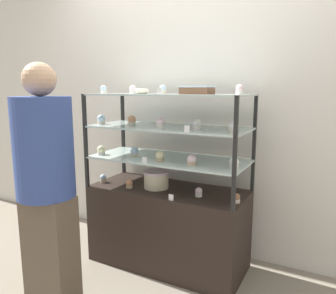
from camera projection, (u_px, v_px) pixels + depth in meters
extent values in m
plane|color=gray|center=(168.00, 262.00, 2.64)|extent=(20.00, 20.00, 0.00)
cube|color=silver|center=(190.00, 99.00, 2.77)|extent=(8.00, 0.05, 2.60)
cube|color=black|center=(168.00, 226.00, 2.59)|extent=(1.20, 0.52, 0.62)
cube|color=black|center=(124.00, 160.00, 3.00)|extent=(0.02, 0.02, 0.24)
cube|color=black|center=(253.00, 175.00, 2.46)|extent=(0.02, 0.02, 0.24)
cube|color=black|center=(87.00, 171.00, 2.57)|extent=(0.02, 0.02, 0.24)
cube|color=black|center=(233.00, 193.00, 2.03)|extent=(0.02, 0.02, 0.24)
cube|color=#B2C6C1|center=(168.00, 159.00, 2.49)|extent=(1.20, 0.52, 0.01)
cube|color=black|center=(123.00, 134.00, 2.96)|extent=(0.02, 0.02, 0.24)
cube|color=black|center=(254.00, 144.00, 2.42)|extent=(0.02, 0.02, 0.24)
cube|color=black|center=(86.00, 141.00, 2.53)|extent=(0.02, 0.02, 0.24)
cube|color=black|center=(235.00, 155.00, 1.98)|extent=(0.02, 0.02, 0.24)
cube|color=#B2C6C1|center=(168.00, 127.00, 2.45)|extent=(1.20, 0.52, 0.01)
cube|color=black|center=(122.00, 107.00, 2.91)|extent=(0.02, 0.02, 0.24)
cube|color=black|center=(256.00, 111.00, 2.37)|extent=(0.02, 0.02, 0.24)
cube|color=black|center=(84.00, 110.00, 2.48)|extent=(0.02, 0.02, 0.24)
cube|color=black|center=(236.00, 116.00, 1.94)|extent=(0.02, 0.02, 0.24)
cube|color=#B2C6C1|center=(168.00, 95.00, 2.41)|extent=(1.20, 0.52, 0.01)
cylinder|color=beige|center=(156.00, 181.00, 2.54)|extent=(0.19, 0.19, 0.11)
cylinder|color=silver|center=(156.00, 172.00, 2.52)|extent=(0.20, 0.20, 0.02)
cube|color=brown|center=(197.00, 91.00, 2.34)|extent=(0.21, 0.17, 0.05)
cube|color=silver|center=(197.00, 87.00, 2.34)|extent=(0.21, 0.18, 0.01)
cylinder|color=#CCB28C|center=(103.00, 181.00, 2.70)|extent=(0.05, 0.05, 0.03)
sphere|color=silver|center=(103.00, 177.00, 2.70)|extent=(0.05, 0.05, 0.05)
cylinder|color=#CCB28C|center=(129.00, 186.00, 2.54)|extent=(0.05, 0.05, 0.03)
sphere|color=#E5996B|center=(129.00, 183.00, 2.54)|extent=(0.05, 0.05, 0.05)
cylinder|color=white|center=(199.00, 195.00, 2.34)|extent=(0.05, 0.05, 0.03)
sphere|color=silver|center=(199.00, 191.00, 2.34)|extent=(0.05, 0.05, 0.05)
cylinder|color=beige|center=(236.00, 201.00, 2.21)|extent=(0.05, 0.05, 0.03)
sphere|color=#8C5B42|center=(236.00, 197.00, 2.21)|extent=(0.05, 0.05, 0.05)
cube|color=white|center=(171.00, 197.00, 2.25)|extent=(0.04, 0.00, 0.04)
cylinder|color=beige|center=(101.00, 153.00, 2.62)|extent=(0.06, 0.06, 0.02)
sphere|color=#F4EAB2|center=(101.00, 149.00, 2.61)|extent=(0.06, 0.06, 0.06)
cylinder|color=beige|center=(135.00, 155.00, 2.55)|extent=(0.06, 0.06, 0.02)
sphere|color=silver|center=(135.00, 151.00, 2.54)|extent=(0.06, 0.06, 0.06)
cylinder|color=#CCB28C|center=(160.00, 159.00, 2.39)|extent=(0.06, 0.06, 0.02)
sphere|color=#F4EAB2|center=(160.00, 155.00, 2.39)|extent=(0.06, 0.06, 0.06)
cylinder|color=#CCB28C|center=(192.00, 164.00, 2.25)|extent=(0.06, 0.06, 0.02)
sphere|color=silver|center=(192.00, 159.00, 2.25)|extent=(0.06, 0.06, 0.06)
cylinder|color=white|center=(234.00, 166.00, 2.17)|extent=(0.06, 0.06, 0.02)
sphere|color=white|center=(234.00, 162.00, 2.16)|extent=(0.06, 0.06, 0.06)
cube|color=white|center=(145.00, 160.00, 2.31)|extent=(0.04, 0.00, 0.04)
cylinder|color=beige|center=(101.00, 122.00, 2.61)|extent=(0.06, 0.06, 0.03)
sphere|color=silver|center=(101.00, 119.00, 2.60)|extent=(0.06, 0.06, 0.06)
cylinder|color=beige|center=(132.00, 124.00, 2.52)|extent=(0.06, 0.06, 0.03)
sphere|color=#E5996B|center=(132.00, 120.00, 2.52)|extent=(0.06, 0.06, 0.06)
cylinder|color=white|center=(160.00, 126.00, 2.33)|extent=(0.06, 0.06, 0.03)
sphere|color=silver|center=(160.00, 122.00, 2.33)|extent=(0.06, 0.06, 0.06)
cylinder|color=white|center=(197.00, 128.00, 2.24)|extent=(0.06, 0.06, 0.03)
sphere|color=white|center=(197.00, 123.00, 2.24)|extent=(0.06, 0.06, 0.06)
cylinder|color=beige|center=(233.00, 130.00, 2.11)|extent=(0.06, 0.06, 0.03)
sphere|color=white|center=(233.00, 126.00, 2.11)|extent=(0.06, 0.06, 0.06)
cube|color=white|center=(187.00, 129.00, 2.12)|extent=(0.04, 0.00, 0.04)
cylinder|color=white|center=(104.00, 92.00, 2.60)|extent=(0.05, 0.05, 0.03)
sphere|color=silver|center=(104.00, 88.00, 2.59)|extent=(0.05, 0.05, 0.05)
cylinder|color=white|center=(133.00, 92.00, 2.46)|extent=(0.05, 0.05, 0.03)
sphere|color=silver|center=(133.00, 88.00, 2.46)|extent=(0.05, 0.05, 0.05)
cylinder|color=beige|center=(163.00, 92.00, 2.35)|extent=(0.05, 0.05, 0.03)
sphere|color=silver|center=(163.00, 88.00, 2.35)|extent=(0.05, 0.05, 0.05)
cylinder|color=white|center=(240.00, 93.00, 2.07)|extent=(0.05, 0.05, 0.03)
sphere|color=silver|center=(240.00, 88.00, 2.07)|extent=(0.05, 0.05, 0.05)
cube|color=white|center=(159.00, 91.00, 2.17)|extent=(0.04, 0.00, 0.04)
torus|color=#EFE5CC|center=(141.00, 91.00, 2.55)|extent=(0.12, 0.12, 0.04)
cube|color=brown|center=(51.00, 249.00, 2.13)|extent=(0.34, 0.19, 0.72)
cylinder|color=#33478C|center=(44.00, 148.00, 2.01)|extent=(0.36, 0.36, 0.62)
sphere|color=tan|center=(39.00, 79.00, 1.94)|extent=(0.20, 0.20, 0.20)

